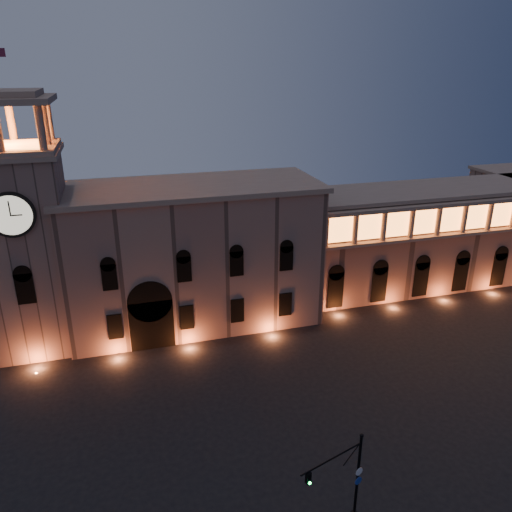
# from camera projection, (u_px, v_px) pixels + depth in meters

# --- Properties ---
(ground) EXTENTS (160.00, 160.00, 0.00)m
(ground) POSITION_uv_depth(u_px,v_px,m) (258.00, 426.00, 45.46)
(ground) COLOR black
(ground) RESTS_ON ground
(government_building) EXTENTS (30.80, 12.80, 17.60)m
(government_building) POSITION_uv_depth(u_px,v_px,m) (193.00, 255.00, 61.40)
(government_building) COLOR #866457
(government_building) RESTS_ON ground
(clock_tower) EXTENTS (9.80, 9.80, 32.40)m
(clock_tower) POSITION_uv_depth(u_px,v_px,m) (26.00, 243.00, 54.50)
(clock_tower) COLOR #866457
(clock_tower) RESTS_ON ground
(colonnade_wing) EXTENTS (40.60, 11.50, 14.50)m
(colonnade_wing) POSITION_uv_depth(u_px,v_px,m) (424.00, 236.00, 72.38)
(colonnade_wing) COLOR #815F52
(colonnade_wing) RESTS_ON ground
(traffic_light) EXTENTS (5.28, 1.96, 7.55)m
(traffic_light) POSITION_uv_depth(u_px,v_px,m) (348.00, 480.00, 34.45)
(traffic_light) COLOR black
(traffic_light) RESTS_ON ground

